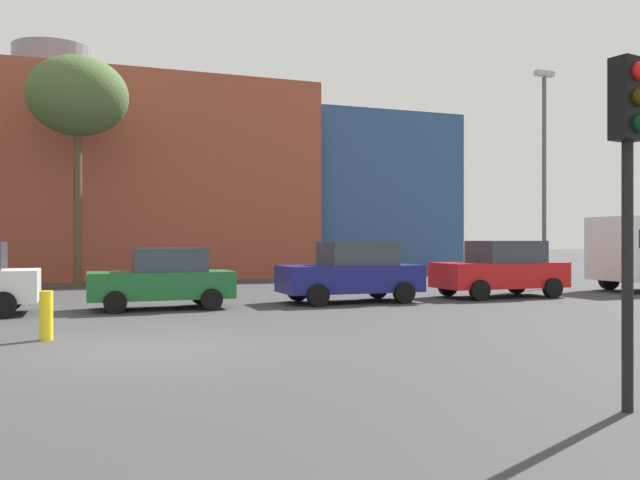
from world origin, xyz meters
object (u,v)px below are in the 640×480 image
traffic_light_near_right (629,151)px  parked_car_3 (352,272)px  parked_car_2 (163,279)px  bollard_yellow_0 (46,315)px  bare_tree_0 (78,97)px  street_lamp (544,166)px  parked_car_4 (501,269)px

traffic_light_near_right → parked_car_3: bearing=160.0°
parked_car_2 → parked_car_3: (5.58, 0.00, 0.08)m
parked_car_3 → traffic_light_near_right: (-2.08, -12.74, 1.93)m
bollard_yellow_0 → bare_tree_0: bearing=88.1°
parked_car_3 → street_lamp: bearing=-165.1°
bollard_yellow_0 → street_lamp: street_lamp is taller
parked_car_2 → street_lamp: (14.57, 2.39, 3.89)m
parked_car_2 → traffic_light_near_right: (3.50, -12.74, 2.01)m
bare_tree_0 → parked_car_2: bearing=-77.1°
bare_tree_0 → street_lamp: 18.56m
bollard_yellow_0 → street_lamp: 19.26m
bollard_yellow_0 → street_lamp: bearing=23.1°
bare_tree_0 → street_lamp: (16.79, -7.36, -2.89)m
parked_car_4 → street_lamp: 5.78m
bare_tree_0 → bollard_yellow_0: size_ratio=10.02×
parked_car_2 → traffic_light_near_right: size_ratio=0.99×
bollard_yellow_0 → parked_car_4: bearing=20.1°
parked_car_4 → bare_tree_0: 17.67m
traffic_light_near_right → parked_car_2: bearing=-175.4°
parked_car_4 → bollard_yellow_0: size_ratio=4.64×
parked_car_3 → parked_car_4: (5.33, -0.00, 0.01)m
parked_car_3 → parked_car_4: parked_car_4 is taller
street_lamp → parked_car_4: bearing=-146.8°
parked_car_3 → traffic_light_near_right: 13.05m
parked_car_2 → street_lamp: street_lamp is taller
parked_car_4 → parked_car_2: bearing=0.0°
bollard_yellow_0 → parked_car_2: bearing=61.4°
parked_car_3 → bollard_yellow_0: (-8.30, -4.98, -0.45)m
bollard_yellow_0 → street_lamp: size_ratio=0.11×
parked_car_3 → traffic_light_near_right: traffic_light_near_right is taller
street_lamp → parked_car_3: bearing=-165.1°
parked_car_3 → street_lamp: street_lamp is taller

